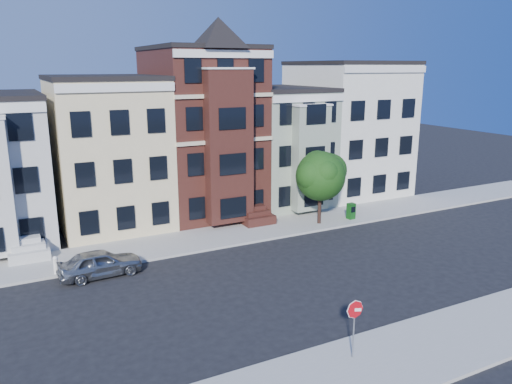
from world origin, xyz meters
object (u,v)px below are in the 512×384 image
newspaper_box (351,211)px  stop_sign (354,326)px  street_tree (320,179)px  fire_hydrant (56,267)px  parked_car (100,263)px

newspaper_box → stop_sign: 18.06m
street_tree → fire_hydrant: street_tree is taller
fire_hydrant → stop_sign: stop_sign is taller
street_tree → parked_car: bearing=-172.5°
newspaper_box → fire_hydrant: newspaper_box is taller
newspaper_box → stop_sign: stop_sign is taller
newspaper_box → fire_hydrant: size_ratio=1.49×
newspaper_box → fire_hydrant: bearing=176.5°
newspaper_box → parked_car: bearing=-179.8°
street_tree → parked_car: (-15.33, -2.03, -2.57)m
stop_sign → fire_hydrant: bearing=146.8°
newspaper_box → stop_sign: size_ratio=0.43×
parked_car → stop_sign: 14.33m
street_tree → fire_hydrant: bearing=-177.0°
street_tree → stop_sign: size_ratio=2.37×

